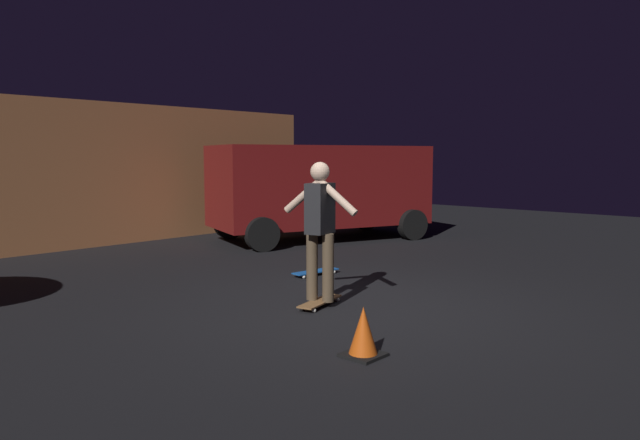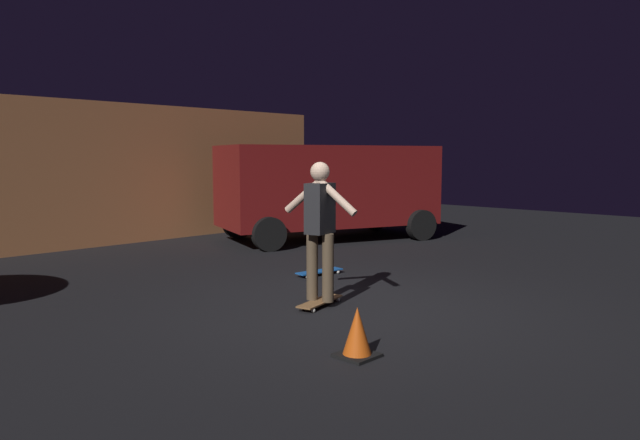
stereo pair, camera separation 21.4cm
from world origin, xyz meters
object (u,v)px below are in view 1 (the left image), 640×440
object	(u,v)px
traffic_cone	(363,334)
skateboard_spare	(316,272)
skater	(320,221)
skateboard_ridden	(320,302)
parked_van	(321,186)

from	to	relation	value
traffic_cone	skateboard_spare	bearing A→B (deg)	49.43
skater	skateboard_ridden	bearing A→B (deg)	63.43
parked_van	traffic_cone	distance (m)	7.71
traffic_cone	skateboard_ridden	bearing A→B (deg)	54.57
skateboard_ridden	skateboard_spare	world-z (taller)	same
skateboard_ridden	traffic_cone	distance (m)	1.85
skater	traffic_cone	world-z (taller)	skater
parked_van	skateboard_spare	size ratio (longest dim) A/B	6.22
parked_van	traffic_cone	world-z (taller)	parked_van
skateboard_ridden	parked_van	bearing A→B (deg)	42.25
traffic_cone	skater	bearing A→B (deg)	54.57
parked_van	skater	bearing A→B (deg)	-137.75
skateboard_spare	parked_van	bearing A→B (deg)	41.24
skater	traffic_cone	size ratio (longest dim) A/B	3.63
skateboard_ridden	skater	world-z (taller)	skater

